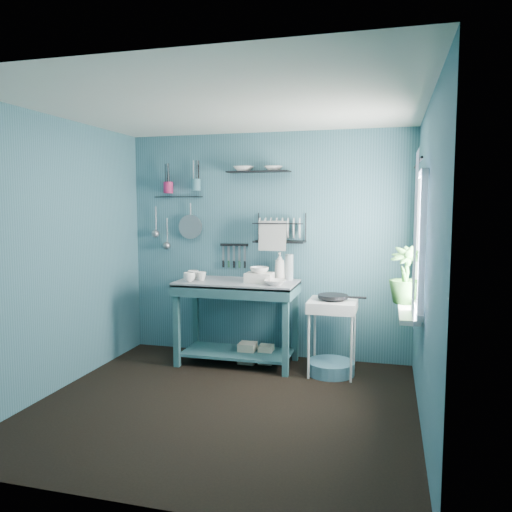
% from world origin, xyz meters
% --- Properties ---
extents(floor, '(3.20, 3.20, 0.00)m').
position_xyz_m(floor, '(0.00, 0.00, 0.00)').
color(floor, black).
rests_on(floor, ground).
extents(ceiling, '(3.20, 3.20, 0.00)m').
position_xyz_m(ceiling, '(0.00, 0.00, 2.50)').
color(ceiling, silver).
rests_on(ceiling, ground).
extents(wall_back, '(3.20, 0.00, 3.20)m').
position_xyz_m(wall_back, '(0.00, 1.50, 1.25)').
color(wall_back, '#396775').
rests_on(wall_back, ground).
extents(wall_front, '(3.20, 0.00, 3.20)m').
position_xyz_m(wall_front, '(0.00, -1.50, 1.25)').
color(wall_front, '#396775').
rests_on(wall_front, ground).
extents(wall_left, '(0.00, 3.00, 3.00)m').
position_xyz_m(wall_left, '(-1.60, 0.00, 1.25)').
color(wall_left, '#396775').
rests_on(wall_left, ground).
extents(wall_right, '(0.00, 3.00, 3.00)m').
position_xyz_m(wall_right, '(1.60, 0.00, 1.25)').
color(wall_right, '#396775').
rests_on(wall_right, ground).
extents(work_counter, '(1.35, 0.83, 0.90)m').
position_xyz_m(work_counter, '(-0.23, 1.10, 0.45)').
color(work_counter, '#2D5A5F').
rests_on(work_counter, floor).
extents(mug_left, '(0.12, 0.12, 0.10)m').
position_xyz_m(mug_left, '(-0.71, 0.94, 0.95)').
color(mug_left, white).
rests_on(mug_left, work_counter).
extents(mug_mid, '(0.14, 0.14, 0.09)m').
position_xyz_m(mug_mid, '(-0.61, 1.04, 0.95)').
color(mug_mid, white).
rests_on(mug_mid, work_counter).
extents(mug_right, '(0.17, 0.17, 0.10)m').
position_xyz_m(mug_right, '(-0.73, 1.10, 0.95)').
color(mug_right, white).
rests_on(mug_right, work_counter).
extents(wash_tub, '(0.28, 0.22, 0.10)m').
position_xyz_m(wash_tub, '(0.02, 1.08, 0.95)').
color(wash_tub, silver).
rests_on(wash_tub, work_counter).
extents(tub_bowl, '(0.20, 0.19, 0.06)m').
position_xyz_m(tub_bowl, '(0.02, 1.08, 1.03)').
color(tub_bowl, white).
rests_on(tub_bowl, wash_tub).
extents(soap_bottle, '(0.11, 0.12, 0.30)m').
position_xyz_m(soap_bottle, '(0.19, 1.30, 1.05)').
color(soap_bottle, silver).
rests_on(soap_bottle, work_counter).
extents(water_bottle, '(0.09, 0.09, 0.28)m').
position_xyz_m(water_bottle, '(0.29, 1.32, 1.04)').
color(water_bottle, '#A7B5BA').
rests_on(water_bottle, work_counter).
extents(counter_bowl, '(0.22, 0.22, 0.05)m').
position_xyz_m(counter_bowl, '(0.22, 0.95, 0.93)').
color(counter_bowl, white).
rests_on(counter_bowl, work_counter).
extents(hotplate_stand, '(0.49, 0.49, 0.76)m').
position_xyz_m(hotplate_stand, '(0.80, 1.04, 0.38)').
color(hotplate_stand, white).
rests_on(hotplate_stand, floor).
extents(frying_pan, '(0.30, 0.30, 0.03)m').
position_xyz_m(frying_pan, '(0.80, 1.04, 0.79)').
color(frying_pan, black).
rests_on(frying_pan, hotplate_stand).
extents(knife_strip, '(0.32, 0.06, 0.03)m').
position_xyz_m(knife_strip, '(-0.37, 1.47, 1.25)').
color(knife_strip, black).
rests_on(knife_strip, wall_back).
extents(dish_rack, '(0.56, 0.27, 0.32)m').
position_xyz_m(dish_rack, '(0.18, 1.37, 1.46)').
color(dish_rack, black).
rests_on(dish_rack, wall_back).
extents(upper_shelf, '(0.71, 0.21, 0.01)m').
position_xyz_m(upper_shelf, '(-0.07, 1.40, 2.07)').
color(upper_shelf, black).
rests_on(upper_shelf, wall_back).
extents(shelf_bowl_left, '(0.22, 0.22, 0.05)m').
position_xyz_m(shelf_bowl_left, '(-0.24, 1.40, 2.08)').
color(shelf_bowl_left, white).
rests_on(shelf_bowl_left, upper_shelf).
extents(shelf_bowl_right, '(0.22, 0.22, 0.05)m').
position_xyz_m(shelf_bowl_right, '(0.10, 1.40, 2.08)').
color(shelf_bowl_right, white).
rests_on(shelf_bowl_right, upper_shelf).
extents(utensil_cup_magenta, '(0.11, 0.11, 0.13)m').
position_xyz_m(utensil_cup_magenta, '(-1.15, 1.42, 1.90)').
color(utensil_cup_magenta, '#B42155').
rests_on(utensil_cup_magenta, wall_back).
extents(utensil_cup_teal, '(0.11, 0.11, 0.13)m').
position_xyz_m(utensil_cup_teal, '(-0.81, 1.42, 1.93)').
color(utensil_cup_teal, teal).
rests_on(utensil_cup_teal, wall_back).
extents(colander, '(0.28, 0.03, 0.28)m').
position_xyz_m(colander, '(-0.90, 1.45, 1.45)').
color(colander, '#929399').
rests_on(colander, wall_back).
extents(ladle_outer, '(0.01, 0.01, 0.30)m').
position_xyz_m(ladle_outer, '(-1.33, 1.46, 1.54)').
color(ladle_outer, '#929399').
rests_on(ladle_outer, wall_back).
extents(ladle_inner, '(0.01, 0.01, 0.30)m').
position_xyz_m(ladle_inner, '(-1.19, 1.46, 1.40)').
color(ladle_inner, '#929399').
rests_on(ladle_inner, wall_back).
extents(hook_rail, '(0.60, 0.01, 0.01)m').
position_xyz_m(hook_rail, '(-1.05, 1.47, 1.80)').
color(hook_rail, black).
rests_on(hook_rail, wall_back).
extents(window_glass, '(0.00, 1.10, 1.10)m').
position_xyz_m(window_glass, '(1.59, 0.45, 1.40)').
color(window_glass, white).
rests_on(window_glass, wall_right).
extents(windowsill, '(0.16, 0.95, 0.04)m').
position_xyz_m(windowsill, '(1.50, 0.45, 0.81)').
color(windowsill, white).
rests_on(windowsill, wall_right).
extents(curtain, '(0.00, 1.35, 1.35)m').
position_xyz_m(curtain, '(1.52, 0.15, 1.45)').
color(curtain, white).
rests_on(curtain, wall_right).
extents(curtain_rod, '(0.02, 1.05, 0.02)m').
position_xyz_m(curtain_rod, '(1.54, 0.45, 2.05)').
color(curtain_rod, black).
rests_on(curtain_rod, wall_right).
extents(potted_plant, '(0.29, 0.29, 0.51)m').
position_xyz_m(potted_plant, '(1.48, 0.68, 1.08)').
color(potted_plant, '#33702D').
rests_on(potted_plant, windowsill).
extents(storage_tin_large, '(0.18, 0.18, 0.22)m').
position_xyz_m(storage_tin_large, '(-0.13, 1.15, 0.11)').
color(storage_tin_large, tan).
rests_on(storage_tin_large, floor).
extents(storage_tin_small, '(0.15, 0.15, 0.20)m').
position_xyz_m(storage_tin_small, '(0.07, 1.18, 0.10)').
color(storage_tin_small, tan).
rests_on(storage_tin_small, floor).
extents(floor_basin, '(0.48, 0.48, 0.13)m').
position_xyz_m(floor_basin, '(0.79, 1.02, 0.07)').
color(floor_basin, teal).
rests_on(floor_basin, floor).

